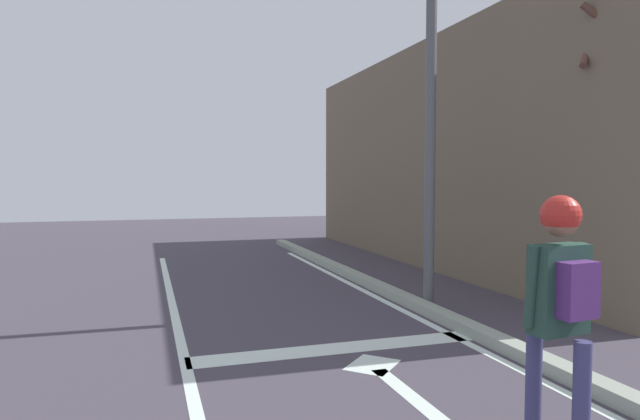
# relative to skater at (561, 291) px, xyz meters

# --- Properties ---
(lane_line_curbside) EXTENTS (0.12, 20.00, 0.01)m
(lane_line_curbside) POSITION_rel_skater_xyz_m (1.04, 1.09, -1.21)
(lane_line_curbside) COLOR silver
(lane_line_curbside) RESTS_ON ground
(stop_bar) EXTENTS (3.38, 0.40, 0.01)m
(stop_bar) POSITION_rel_skater_xyz_m (-0.50, 2.94, -1.21)
(stop_bar) COLOR silver
(stop_bar) RESTS_ON ground
(lane_arrow_stem) EXTENTS (0.16, 1.40, 0.01)m
(lane_arrow_stem) POSITION_rel_skater_xyz_m (-0.33, 1.45, -1.21)
(lane_arrow_stem) COLOR silver
(lane_arrow_stem) RESTS_ON ground
(lane_arrow_head) EXTENTS (0.71, 0.71, 0.01)m
(lane_arrow_head) POSITION_rel_skater_xyz_m (-0.33, 2.30, -1.21)
(lane_arrow_head) COLOR silver
(lane_arrow_head) RESTS_ON ground
(curb_strip) EXTENTS (0.24, 24.00, 0.14)m
(curb_strip) POSITION_rel_skater_xyz_m (1.29, 1.09, -1.14)
(curb_strip) COLOR #949D8C
(curb_strip) RESTS_ON ground
(skater) EXTENTS (0.48, 0.64, 1.75)m
(skater) POSITION_rel_skater_xyz_m (0.00, 0.00, 0.00)
(skater) COLOR #3C3B6A
(skater) RESTS_ON skateboard
(traffic_signal_mast) EXTENTS (4.40, 0.34, 5.65)m
(traffic_signal_mast) POSITION_rel_skater_xyz_m (0.28, 4.44, 2.93)
(traffic_signal_mast) COLOR #56595C
(traffic_signal_mast) RESTS_ON ground
(roadside_tree) EXTENTS (1.17, 1.18, 4.40)m
(roadside_tree) POSITION_rel_skater_xyz_m (3.61, 3.16, 0.80)
(roadside_tree) COLOR brown
(roadside_tree) RESTS_ON ground
(building_block) EXTENTS (11.93, 12.24, 4.95)m
(building_block) POSITION_rel_skater_xyz_m (9.15, 8.31, 1.27)
(building_block) COLOR #6E5F4A
(building_block) RESTS_ON ground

